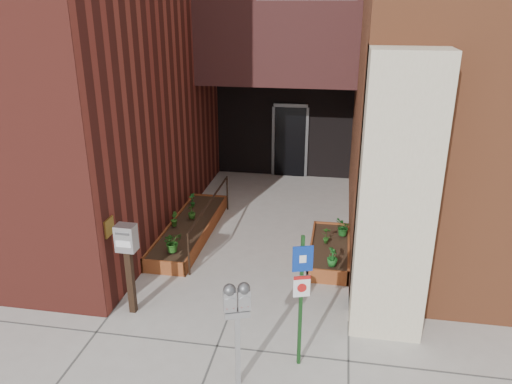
% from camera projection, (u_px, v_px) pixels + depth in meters
% --- Properties ---
extents(ground, '(80.00, 80.00, 0.00)m').
position_uv_depth(ground, '(231.00, 309.00, 8.61)').
color(ground, '#9E9991').
rests_on(ground, ground).
extents(architecture, '(20.00, 14.60, 10.00)m').
position_uv_depth(architecture, '(278.00, 1.00, 13.19)').
color(architecture, maroon).
rests_on(architecture, ground).
extents(planter_left, '(0.90, 3.60, 0.30)m').
position_uv_depth(planter_left, '(190.00, 230.00, 11.29)').
color(planter_left, maroon).
rests_on(planter_left, ground).
extents(planter_right, '(0.80, 2.20, 0.30)m').
position_uv_depth(planter_right, '(330.00, 251.00, 10.33)').
color(planter_right, maroon).
rests_on(planter_right, ground).
extents(handrail, '(0.04, 3.34, 0.90)m').
position_uv_depth(handrail, '(210.00, 207.00, 10.95)').
color(handrail, black).
rests_on(handrail, ground).
extents(parking_meter, '(0.37, 0.24, 1.60)m').
position_uv_depth(parking_meter, '(237.00, 308.00, 6.51)').
color(parking_meter, '#9C9C9F').
rests_on(parking_meter, ground).
extents(sign_post, '(0.28, 0.11, 2.08)m').
position_uv_depth(sign_post, '(301.00, 288.00, 6.87)').
color(sign_post, '#153C17').
rests_on(sign_post, ground).
extents(payment_dropbox, '(0.33, 0.26, 1.62)m').
position_uv_depth(payment_dropbox, '(127.00, 250.00, 8.14)').
color(payment_dropbox, black).
rests_on(payment_dropbox, ground).
extents(shrub_left_a, '(0.52, 0.52, 0.41)m').
position_uv_depth(shrub_left_a, '(173.00, 242.00, 9.90)').
color(shrub_left_a, '#235D1A').
rests_on(shrub_left_a, planter_left).
extents(shrub_left_b, '(0.23, 0.23, 0.33)m').
position_uv_depth(shrub_left_b, '(174.00, 219.00, 11.04)').
color(shrub_left_b, '#2B601B').
rests_on(shrub_left_b, planter_left).
extents(shrub_left_c, '(0.25, 0.25, 0.32)m').
position_uv_depth(shrub_left_c, '(192.00, 212.00, 11.42)').
color(shrub_left_c, '#285718').
rests_on(shrub_left_c, planter_left).
extents(shrub_left_d, '(0.25, 0.25, 0.34)m').
position_uv_depth(shrub_left_d, '(192.00, 200.00, 12.09)').
color(shrub_left_d, '#1C621F').
rests_on(shrub_left_d, planter_left).
extents(shrub_right_a, '(0.24, 0.24, 0.37)m').
position_uv_depth(shrub_right_a, '(332.00, 257.00, 9.36)').
color(shrub_right_a, '#19591D').
rests_on(shrub_right_a, planter_right).
extents(shrub_right_b, '(0.20, 0.20, 0.36)m').
position_uv_depth(shrub_right_b, '(326.00, 235.00, 10.25)').
color(shrub_right_b, '#1F5317').
rests_on(shrub_right_b, planter_right).
extents(shrub_right_c, '(0.42, 0.42, 0.37)m').
position_uv_depth(shrub_right_c, '(343.00, 228.00, 10.57)').
color(shrub_right_c, '#175019').
rests_on(shrub_right_c, planter_right).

